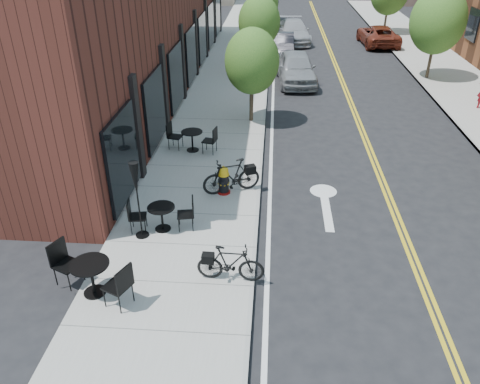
{
  "coord_description": "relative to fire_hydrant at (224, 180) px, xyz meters",
  "views": [
    {
      "loc": [
        0.27,
        -9.79,
        7.42
      ],
      "look_at": [
        -0.53,
        1.31,
        1.0
      ],
      "focal_mm": 35.0,
      "sensor_mm": 36.0,
      "label": 1
    }
  ],
  "objects": [
    {
      "name": "parked_car_b",
      "position": [
        1.93,
        18.26,
        0.1
      ],
      "size": [
        1.45,
        4.01,
        1.32
      ],
      "primitive_type": "imported",
      "rotation": [
        0.0,
        0.0,
        -0.01
      ],
      "color": "black",
      "rests_on": "ground"
    },
    {
      "name": "parked_car_c",
      "position": [
        2.73,
        22.02,
        0.17
      ],
      "size": [
        2.49,
        5.2,
        1.46
      ],
      "primitive_type": "imported",
      "rotation": [
        0.0,
        0.0,
        0.09
      ],
      "color": "#A5A5A9",
      "rests_on": "ground"
    },
    {
      "name": "parked_car_a",
      "position": [
        2.59,
        12.17,
        0.24
      ],
      "size": [
        2.27,
        4.81,
        1.59
      ],
      "primitive_type": "imported",
      "rotation": [
        0.0,
        0.0,
        0.09
      ],
      "color": "gray",
      "rests_on": "ground"
    },
    {
      "name": "tree_near_c",
      "position": [
        0.53,
        22.24,
        1.97
      ],
      "size": [
        2.1,
        2.1,
        3.67
      ],
      "color": "#382B1E",
      "rests_on": "sidewalk_near"
    },
    {
      "name": "bistro_set_b",
      "position": [
        -1.47,
        -2.11,
        0.03
      ],
      "size": [
        1.76,
        0.86,
        0.93
      ],
      "rotation": [
        0.0,
        0.0,
        0.17
      ],
      "color": "black",
      "rests_on": "sidewalk_near"
    },
    {
      "name": "bistro_set_a",
      "position": [
        -2.47,
        -4.74,
        0.11
      ],
      "size": [
        2.03,
        1.29,
        1.08
      ],
      "rotation": [
        0.0,
        0.0,
        -0.43
      ],
      "color": "black",
      "rests_on": "sidewalk_near"
    },
    {
      "name": "tree_near_a",
      "position": [
        0.53,
        6.24,
        2.05
      ],
      "size": [
        2.2,
        2.2,
        3.81
      ],
      "color": "#382B1E",
      "rests_on": "sidewalk_near"
    },
    {
      "name": "fire_hydrant",
      "position": [
        0.0,
        0.0,
        0.0
      ],
      "size": [
        0.5,
        0.5,
        0.92
      ],
      "rotation": [
        0.0,
        0.0,
        0.28
      ],
      "color": "maroon",
      "rests_on": "sidewalk_near"
    },
    {
      "name": "tree_near_b",
      "position": [
        0.53,
        14.24,
        2.16
      ],
      "size": [
        2.3,
        2.3,
        3.98
      ],
      "color": "#382B1E",
      "rests_on": "sidewalk_near"
    },
    {
      "name": "patio_umbrella",
      "position": [
        -1.96,
        -2.45,
        1.13
      ],
      "size": [
        0.35,
        0.35,
        2.19
      ],
      "color": "black",
      "rests_on": "sidewalk_near"
    },
    {
      "name": "bicycle_left",
      "position": [
        0.23,
        0.08,
        0.11
      ],
      "size": [
        1.89,
        1.18,
        1.1
      ],
      "primitive_type": "imported",
      "rotation": [
        0.0,
        0.0,
        -1.18
      ],
      "color": "black",
      "rests_on": "sidewalk_near"
    },
    {
      "name": "parked_car_far",
      "position": [
        8.53,
        21.44,
        0.12
      ],
      "size": [
        2.48,
        4.95,
        1.35
      ],
      "primitive_type": "imported",
      "rotation": [
        0.0,
        0.0,
        3.19
      ],
      "color": "maroon",
      "rests_on": "ground"
    },
    {
      "name": "bicycle_right",
      "position": [
        0.58,
        -4.07,
        0.04
      ],
      "size": [
        1.6,
        0.5,
        0.95
      ],
      "primitive_type": "imported",
      "rotation": [
        0.0,
        0.0,
        1.53
      ],
      "color": "black",
      "rests_on": "sidewalk_near"
    },
    {
      "name": "tree_far_b",
      "position": [
        9.73,
        13.24,
        2.5
      ],
      "size": [
        2.8,
        2.8,
        4.62
      ],
      "color": "#382B1E",
      "rests_on": "sidewalk_far"
    },
    {
      "name": "building_near",
      "position": [
        -5.37,
        11.24,
        2.94
      ],
      "size": [
        5.0,
        28.0,
        7.0
      ],
      "primitive_type": "cube",
      "color": "#4B2018",
      "rests_on": "ground"
    },
    {
      "name": "ground",
      "position": [
        1.13,
        -2.76,
        -0.56
      ],
      "size": [
        120.0,
        120.0,
        0.0
      ],
      "primitive_type": "plane",
      "color": "black",
      "rests_on": "ground"
    },
    {
      "name": "sidewalk_near",
      "position": [
        -0.87,
        7.24,
        -0.5
      ],
      "size": [
        4.0,
        70.0,
        0.12
      ],
      "primitive_type": "cube",
      "color": "#9E9B93",
      "rests_on": "ground"
    },
    {
      "name": "bistro_set_c",
      "position": [
        -1.47,
        3.02,
        0.05
      ],
      "size": [
        1.85,
        0.93,
        0.97
      ],
      "rotation": [
        0.0,
        0.0,
        -0.22
      ],
      "color": "black",
      "rests_on": "sidewalk_near"
    }
  ]
}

